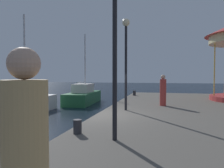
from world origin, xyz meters
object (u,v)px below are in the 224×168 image
(lamp_post_mid_promenade, at_px, (115,21))
(bollard_center, at_px, (78,127))
(sailboat_green, at_px, (83,96))
(bollard_south, at_px, (134,93))
(lamp_post_far_end, at_px, (126,48))
(person_by_the_water, at_px, (163,91))
(sailboat_white, at_px, (12,104))

(lamp_post_mid_promenade, bearing_deg, bollard_center, 163.24)
(bollard_center, bearing_deg, sailboat_green, 110.40)
(lamp_post_mid_promenade, distance_m, bollard_south, 12.63)
(sailboat_green, bearing_deg, bollard_center, -69.60)
(lamp_post_far_end, relative_size, bollard_center, 10.80)
(lamp_post_mid_promenade, height_order, person_by_the_water, lamp_post_mid_promenade)
(sailboat_green, height_order, lamp_post_mid_promenade, sailboat_green)
(lamp_post_mid_promenade, bearing_deg, bollard_south, 95.25)
(sailboat_green, bearing_deg, bollard_south, -1.09)
(bollard_south, bearing_deg, lamp_post_far_end, -85.50)
(sailboat_white, relative_size, bollard_center, 16.32)
(lamp_post_mid_promenade, distance_m, lamp_post_far_end, 4.79)
(sailboat_white, bearing_deg, lamp_post_mid_promenade, -37.25)
(bollard_center, distance_m, bollard_south, 11.91)
(sailboat_white, height_order, lamp_post_mid_promenade, sailboat_white)
(lamp_post_far_end, relative_size, bollard_south, 10.80)
(sailboat_green, distance_m, person_by_the_water, 8.87)
(bollard_center, xyz_separation_m, person_by_the_water, (2.35, 6.38, 0.59))
(lamp_post_mid_promenade, xyz_separation_m, person_by_the_water, (1.18, 6.73, -2.25))
(lamp_post_mid_promenade, relative_size, bollard_center, 11.17)
(person_by_the_water, bearing_deg, sailboat_green, 140.49)
(person_by_the_water, bearing_deg, bollard_south, 112.63)
(lamp_post_far_end, xyz_separation_m, bollard_south, (-0.59, 7.50, -2.75))
(bollard_south, xyz_separation_m, person_by_the_water, (2.31, -5.53, 0.59))
(lamp_post_mid_promenade, xyz_separation_m, bollard_center, (-1.17, 0.35, -2.84))
(sailboat_green, distance_m, lamp_post_far_end, 9.65)
(person_by_the_water, bearing_deg, sailboat_white, -173.93)
(sailboat_green, relative_size, bollard_south, 15.30)
(lamp_post_mid_promenade, distance_m, person_by_the_water, 7.19)
(sailboat_white, xyz_separation_m, lamp_post_far_end, (7.08, -1.04, 3.04))
(sailboat_white, relative_size, lamp_post_mid_promenade, 1.46)
(lamp_post_mid_promenade, bearing_deg, person_by_the_water, 80.07)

